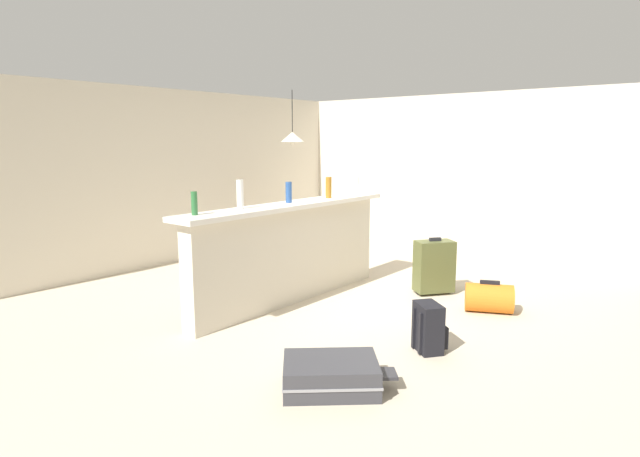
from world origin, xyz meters
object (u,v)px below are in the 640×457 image
(dining_chair_near_partition, at_px, (322,230))
(duffel_bag_orange, at_px, (489,298))
(suitcase_flat_charcoal, at_px, (331,375))
(bottle_amber, at_px, (329,187))
(pendant_lamp, at_px, (292,137))
(bottle_clear, at_px, (357,186))
(bottle_green, at_px, (194,203))
(dining_table, at_px, (298,217))
(suitcase_upright_olive, at_px, (434,266))
(bottle_white, at_px, (240,194))
(backpack_black, at_px, (429,328))
(bottle_blue, at_px, (289,192))

(dining_chair_near_partition, bearing_deg, duffel_bag_orange, -100.10)
(suitcase_flat_charcoal, relative_size, duffel_bag_orange, 1.50)
(bottle_amber, bearing_deg, pendant_lamp, 56.98)
(bottle_amber, distance_m, bottle_clear, 0.60)
(bottle_green, distance_m, pendant_lamp, 3.16)
(duffel_bag_orange, bearing_deg, pendant_lamp, 80.60)
(bottle_green, distance_m, dining_table, 3.12)
(suitcase_upright_olive, bearing_deg, duffel_bag_orange, -107.31)
(dining_table, relative_size, duffel_bag_orange, 1.96)
(bottle_clear, relative_size, suitcase_flat_charcoal, 0.25)
(bottle_white, distance_m, suitcase_flat_charcoal, 2.19)
(suitcase_flat_charcoal, bearing_deg, dining_table, 45.04)
(duffel_bag_orange, bearing_deg, backpack_black, -179.99)
(bottle_blue, relative_size, suitcase_upright_olive, 0.34)
(bottle_amber, height_order, backpack_black, bottle_amber)
(bottle_green, xyz_separation_m, bottle_clear, (2.49, -0.05, -0.00))
(dining_chair_near_partition, relative_size, pendant_lamp, 1.18)
(duffel_bag_orange, distance_m, backpack_black, 1.33)
(bottle_amber, bearing_deg, dining_table, 55.12)
(pendant_lamp, xyz_separation_m, suitcase_upright_olive, (-0.30, -2.50, -1.50))
(bottle_green, xyz_separation_m, duffel_bag_orange, (2.26, -1.93, -1.06))
(dining_chair_near_partition, relative_size, suitcase_upright_olive, 1.39)
(suitcase_flat_charcoal, bearing_deg, bottle_amber, 38.93)
(bottle_green, bearing_deg, bottle_white, 0.58)
(bottle_white, bearing_deg, duffel_bag_orange, -48.81)
(backpack_black, bearing_deg, dining_chair_near_partition, 55.68)
(bottle_clear, distance_m, dining_table, 1.45)
(backpack_black, xyz_separation_m, suitcase_upright_olive, (1.57, 0.76, 0.13))
(bottle_amber, distance_m, dining_table, 1.70)
(duffel_bag_orange, bearing_deg, suitcase_upright_olive, 72.69)
(bottle_blue, relative_size, dining_chair_near_partition, 0.25)
(backpack_black, distance_m, suitcase_upright_olive, 1.75)
(bottle_clear, height_order, pendant_lamp, pendant_lamp)
(bottle_green, relative_size, pendant_lamp, 0.28)
(bottle_amber, distance_m, duffel_bag_orange, 2.18)
(dining_table, bearing_deg, pendant_lamp, 91.48)
(bottle_blue, height_order, pendant_lamp, pendant_lamp)
(bottle_green, xyz_separation_m, suitcase_upright_olive, (2.50, -1.17, -0.89))
(pendant_lamp, relative_size, duffel_bag_orange, 1.40)
(bottle_clear, bearing_deg, bottle_amber, -178.26)
(bottle_blue, height_order, duffel_bag_orange, bottle_blue)
(bottle_white, bearing_deg, suitcase_flat_charcoal, -112.54)
(dining_chair_near_partition, distance_m, suitcase_upright_olive, 1.90)
(bottle_white, height_order, suitcase_flat_charcoal, bottle_white)
(dining_chair_near_partition, xyz_separation_m, suitcase_flat_charcoal, (-2.88, -2.43, -0.41))
(bottle_clear, bearing_deg, bottle_blue, 178.68)
(bottle_clear, relative_size, backpack_black, 0.50)
(bottle_amber, relative_size, dining_chair_near_partition, 0.27)
(bottle_green, height_order, backpack_black, bottle_green)
(suitcase_flat_charcoal, height_order, backpack_black, backpack_black)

